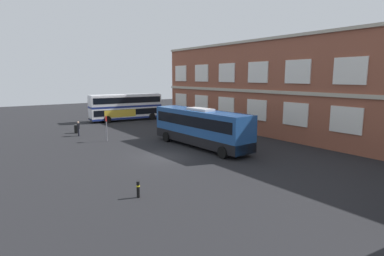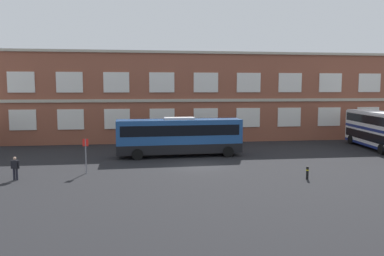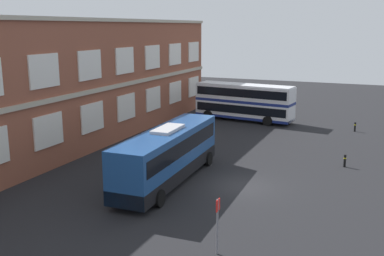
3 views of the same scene
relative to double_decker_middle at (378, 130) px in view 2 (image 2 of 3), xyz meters
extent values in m
plane|color=black|center=(-20.51, -4.27, -2.15)|extent=(120.00, 120.00, 0.00)
cube|color=brown|center=(-17.61, 11.73, 3.20)|extent=(47.64, 8.00, 10.70)
cube|color=#B2A893|center=(-17.61, 7.65, 2.99)|extent=(47.64, 0.16, 0.36)
cube|color=#B2A893|center=(-17.61, 7.68, 8.70)|extent=(47.64, 0.28, 0.30)
cube|color=silver|center=(-38.78, 7.67, 0.85)|extent=(2.96, 0.12, 2.35)
cube|color=silver|center=(-33.49, 7.67, 0.85)|extent=(2.96, 0.12, 2.35)
cube|color=silver|center=(-28.20, 7.67, 0.85)|extent=(2.96, 0.12, 2.35)
cube|color=silver|center=(-22.90, 7.67, 0.85)|extent=(2.96, 0.12, 2.35)
cube|color=silver|center=(-17.61, 7.67, 0.85)|extent=(2.96, 0.12, 2.35)
cube|color=silver|center=(-12.31, 7.67, 0.85)|extent=(2.96, 0.12, 2.35)
cube|color=silver|center=(-7.02, 7.67, 0.85)|extent=(2.96, 0.12, 2.35)
cube|color=silver|center=(-1.73, 7.67, 0.85)|extent=(2.96, 0.12, 2.35)
cube|color=silver|center=(3.57, 7.67, 0.85)|extent=(2.96, 0.12, 2.35)
cube|color=silver|center=(-38.78, 7.67, 5.13)|extent=(2.96, 0.12, 2.35)
cube|color=silver|center=(-33.49, 7.67, 5.13)|extent=(2.96, 0.12, 2.35)
cube|color=silver|center=(-28.20, 7.67, 5.13)|extent=(2.96, 0.12, 2.35)
cube|color=silver|center=(-22.90, 7.67, 5.13)|extent=(2.96, 0.12, 2.35)
cube|color=silver|center=(-17.61, 7.67, 5.13)|extent=(2.96, 0.12, 2.35)
cube|color=silver|center=(-12.31, 7.67, 5.13)|extent=(2.96, 0.12, 2.35)
cube|color=silver|center=(-7.02, 7.67, 5.13)|extent=(2.96, 0.12, 2.35)
cube|color=silver|center=(-1.73, 7.67, 5.13)|extent=(2.96, 0.12, 2.35)
cube|color=silver|center=(3.57, 7.67, 5.13)|extent=(2.96, 0.12, 2.35)
cube|color=silver|center=(0.00, 0.00, -0.92)|extent=(3.82, 11.22, 1.75)
cube|color=black|center=(0.00, 0.00, -0.71)|extent=(3.81, 10.79, 0.90)
cube|color=navy|center=(0.00, 0.00, 0.10)|extent=(3.82, 11.22, 0.30)
cube|color=silver|center=(0.00, 0.00, 1.03)|extent=(3.82, 11.22, 1.55)
cube|color=black|center=(0.00, 0.00, 1.10)|extent=(3.81, 10.79, 0.90)
cube|color=navy|center=(0.00, 0.00, -1.66)|extent=(3.84, 11.23, 0.28)
cube|color=silver|center=(0.00, 0.00, 1.86)|extent=(3.70, 10.99, 0.12)
cube|color=yellow|center=(0.64, 5.43, 1.45)|extent=(1.65, 0.25, 0.40)
cylinder|color=black|center=(1.72, 3.67, -1.63)|extent=(0.44, 1.07, 1.04)
cylinder|color=black|center=(-0.82, 3.97, -1.63)|extent=(0.44, 1.07, 1.04)
cylinder|color=black|center=(-1.66, -3.13, -1.63)|extent=(0.44, 1.07, 1.04)
cube|color=navy|center=(-21.76, -1.34, -0.15)|extent=(12.08, 2.97, 3.20)
cube|color=black|center=(-21.76, -1.34, 0.49)|extent=(11.36, 2.99, 1.00)
cube|color=black|center=(-21.76, -1.34, -1.30)|extent=(12.08, 2.99, 0.90)
cube|color=silver|center=(-21.76, -1.34, 1.55)|extent=(2.92, 1.38, 0.20)
cylinder|color=black|center=(-17.16, -2.45, -1.63)|extent=(1.05, 0.36, 1.04)
cylinder|color=black|center=(-17.25, 0.10, -1.63)|extent=(1.05, 0.36, 1.04)
cylinder|color=black|center=(-25.79, -2.76, -1.63)|extent=(1.05, 0.36, 1.04)
cylinder|color=black|center=(-25.88, -0.21, -1.63)|extent=(1.05, 0.36, 1.04)
cylinder|color=black|center=(-34.36, -9.40, -1.72)|extent=(0.18, 0.18, 0.85)
cylinder|color=black|center=(-34.56, -9.37, -1.72)|extent=(0.18, 0.18, 0.85)
cube|color=black|center=(-34.46, -9.39, -1.00)|extent=(0.43, 0.30, 0.60)
cylinder|color=black|center=(-34.21, -9.43, -1.03)|extent=(0.13, 0.13, 0.57)
cylinder|color=black|center=(-34.72, -9.34, -1.03)|extent=(0.13, 0.13, 0.57)
sphere|color=tan|center=(-34.46, -9.39, -0.56)|extent=(0.22, 0.22, 0.22)
cylinder|color=slate|center=(-29.71, -7.78, -0.80)|extent=(0.10, 0.10, 2.70)
cube|color=red|center=(-29.71, -7.80, 0.27)|extent=(0.44, 0.04, 0.56)
cylinder|color=black|center=(-13.47, -11.98, -1.67)|extent=(0.18, 0.18, 0.95)
cylinder|color=yellow|center=(-13.47, -11.98, -1.47)|extent=(0.19, 0.19, 0.08)
camera|label=1|loc=(1.99, -19.25, 4.62)|focal=29.14mm
camera|label=2|loc=(-25.44, -37.90, 4.47)|focal=35.75mm
camera|label=3|loc=(-47.62, -14.27, 8.15)|focal=42.02mm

